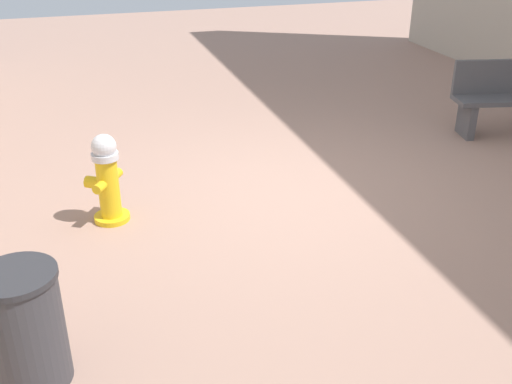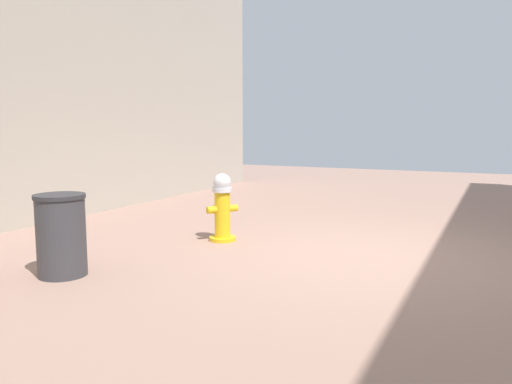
# 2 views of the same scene
# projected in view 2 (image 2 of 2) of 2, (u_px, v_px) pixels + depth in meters

# --- Properties ---
(ground_plane) EXTENTS (23.40, 23.40, 0.00)m
(ground_plane) POSITION_uv_depth(u_px,v_px,m) (374.00, 256.00, 5.78)
(ground_plane) COLOR #9E7A6B
(fire_hydrant) EXTENTS (0.39, 0.40, 0.88)m
(fire_hydrant) POSITION_uv_depth(u_px,v_px,m) (222.00, 207.00, 6.53)
(fire_hydrant) COLOR gold
(fire_hydrant) RESTS_ON ground_plane
(trash_bin) EXTENTS (0.49, 0.49, 0.82)m
(trash_bin) POSITION_uv_depth(u_px,v_px,m) (61.00, 235.00, 4.99)
(trash_bin) COLOR #38383D
(trash_bin) RESTS_ON ground_plane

